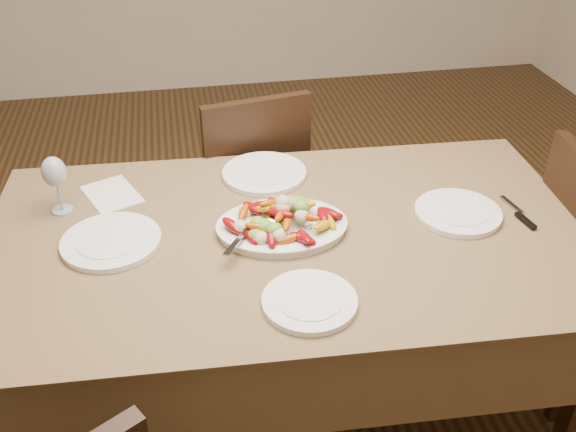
% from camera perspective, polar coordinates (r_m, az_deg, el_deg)
% --- Properties ---
extents(floor, '(6.00, 6.00, 0.00)m').
position_cam_1_polar(floor, '(2.56, 2.58, -13.80)').
color(floor, '#3D2812').
rests_on(floor, ground).
extents(dining_table, '(1.89, 1.14, 0.76)m').
position_cam_1_polar(dining_table, '(2.19, -0.00, -9.68)').
color(dining_table, brown).
rests_on(dining_table, ground).
extents(chair_far, '(0.49, 0.49, 0.95)m').
position_cam_1_polar(chair_far, '(2.74, -3.86, 2.57)').
color(chair_far, black).
rests_on(chair_far, ground).
extents(serving_platter, '(0.40, 0.31, 0.02)m').
position_cam_1_polar(serving_platter, '(1.95, -0.54, -1.07)').
color(serving_platter, white).
rests_on(serving_platter, dining_table).
extents(roasted_vegetables, '(0.33, 0.23, 0.09)m').
position_cam_1_polar(roasted_vegetables, '(1.92, -0.55, 0.33)').
color(roasted_vegetables, maroon).
rests_on(roasted_vegetables, serving_platter).
extents(serving_spoon, '(0.27, 0.19, 0.03)m').
position_cam_1_polar(serving_spoon, '(1.89, -2.35, -0.93)').
color(serving_spoon, '#9EA0A8').
rests_on(serving_spoon, serving_platter).
extents(plate_left, '(0.29, 0.29, 0.02)m').
position_cam_1_polar(plate_left, '(1.97, -15.44, -2.21)').
color(plate_left, white).
rests_on(plate_left, dining_table).
extents(plate_right, '(0.27, 0.27, 0.02)m').
position_cam_1_polar(plate_right, '(2.10, 14.87, 0.27)').
color(plate_right, white).
rests_on(plate_right, dining_table).
extents(plate_far, '(0.29, 0.29, 0.02)m').
position_cam_1_polar(plate_far, '(2.24, -2.12, 3.80)').
color(plate_far, white).
rests_on(plate_far, dining_table).
extents(plate_near, '(0.25, 0.25, 0.02)m').
position_cam_1_polar(plate_near, '(1.69, 1.93, -7.62)').
color(plate_near, white).
rests_on(plate_near, dining_table).
extents(wine_glass, '(0.08, 0.08, 0.20)m').
position_cam_1_polar(wine_glass, '(2.13, -19.88, 2.74)').
color(wine_glass, '#8C99A5').
rests_on(wine_glass, dining_table).
extents(menu_card, '(0.22, 0.25, 0.00)m').
position_cam_1_polar(menu_card, '(2.22, -15.38, 1.89)').
color(menu_card, silver).
rests_on(menu_card, dining_table).
extents(table_knife, '(0.05, 0.20, 0.01)m').
position_cam_1_polar(table_knife, '(2.16, 19.85, 0.17)').
color(table_knife, '#9EA0A8').
rests_on(table_knife, dining_table).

